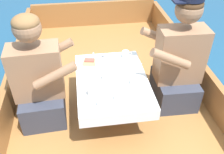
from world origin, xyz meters
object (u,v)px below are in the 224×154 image
coffee_cup_port (93,91)px  coffee_cup_starboard (126,54)px  person_port (39,81)px  sandwich (90,62)px  person_starboard (178,62)px

coffee_cup_port → coffee_cup_starboard: coffee_cup_starboard is taller
person_port → sandwich: size_ratio=7.99×
person_port → coffee_cup_starboard: 0.82m
person_port → coffee_cup_port: size_ratio=8.96×
person_port → coffee_cup_starboard: (0.77, 0.28, 0.02)m
coffee_cup_port → person_starboard: bearing=17.8°
person_starboard → coffee_cup_starboard: size_ratio=11.45×
person_port → sandwich: bearing=22.2°
person_port → coffee_cup_port: bearing=-29.0°
coffee_cup_port → person_port: bearing=153.9°
person_starboard → coffee_cup_port: bearing=19.5°
person_port → sandwich: 0.47m
person_port → person_starboard: (1.19, 0.04, 0.05)m
person_port → person_starboard: size_ratio=0.92×
coffee_cup_starboard → sandwich: bearing=-167.4°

